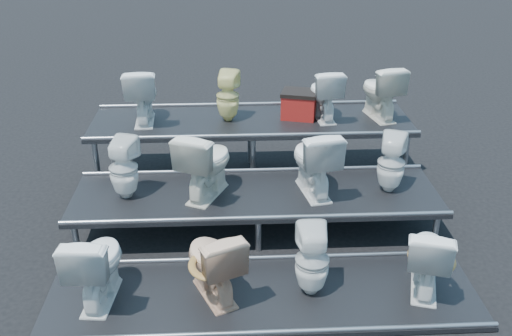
{
  "coord_description": "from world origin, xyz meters",
  "views": [
    {
      "loc": [
        -0.29,
        -5.76,
        3.63
      ],
      "look_at": [
        0.0,
        0.1,
        0.73
      ],
      "focal_mm": 40.0,
      "sensor_mm": 36.0,
      "label": 1
    }
  ],
  "objects_px": {
    "toilet_7": "(391,163)",
    "toilet_5": "(206,163)",
    "toilet_9": "(228,96)",
    "toilet_0": "(96,264)",
    "toilet_1": "(213,262)",
    "toilet_3": "(427,256)",
    "toilet_11": "(380,91)",
    "toilet_10": "(324,94)",
    "red_crate": "(299,106)",
    "toilet_6": "(314,160)",
    "toilet_8": "(142,95)",
    "toilet_2": "(312,260)",
    "toilet_4": "(124,168)"
  },
  "relations": [
    {
      "from": "toilet_7",
      "to": "toilet_8",
      "type": "xyz_separation_m",
      "value": [
        -2.95,
        1.3,
        0.42
      ]
    },
    {
      "from": "toilet_2",
      "to": "toilet_9",
      "type": "xyz_separation_m",
      "value": [
        -0.78,
        2.6,
        0.76
      ]
    },
    {
      "from": "toilet_2",
      "to": "toilet_3",
      "type": "relative_size",
      "value": 0.97
    },
    {
      "from": "toilet_5",
      "to": "toilet_11",
      "type": "bearing_deg",
      "value": -125.36
    },
    {
      "from": "toilet_9",
      "to": "toilet_10",
      "type": "distance_m",
      "value": 1.26
    },
    {
      "from": "toilet_7",
      "to": "toilet_9",
      "type": "xyz_separation_m",
      "value": [
        -1.85,
        1.3,
        0.38
      ]
    },
    {
      "from": "toilet_0",
      "to": "toilet_5",
      "type": "relative_size",
      "value": 0.98
    },
    {
      "from": "red_crate",
      "to": "toilet_10",
      "type": "bearing_deg",
      "value": 5.85
    },
    {
      "from": "toilet_3",
      "to": "toilet_4",
      "type": "relative_size",
      "value": 1.06
    },
    {
      "from": "toilet_0",
      "to": "toilet_10",
      "type": "xyz_separation_m",
      "value": [
        2.52,
        2.6,
        0.75
      ]
    },
    {
      "from": "toilet_2",
      "to": "toilet_11",
      "type": "xyz_separation_m",
      "value": [
        1.23,
        2.6,
        0.8
      ]
    },
    {
      "from": "toilet_3",
      "to": "toilet_11",
      "type": "xyz_separation_m",
      "value": [
        0.11,
        2.6,
        0.79
      ]
    },
    {
      "from": "toilet_11",
      "to": "toilet_5",
      "type": "bearing_deg",
      "value": 17.4
    },
    {
      "from": "toilet_1",
      "to": "toilet_7",
      "type": "relative_size",
      "value": 1.1
    },
    {
      "from": "toilet_3",
      "to": "toilet_10",
      "type": "height_order",
      "value": "toilet_10"
    },
    {
      "from": "toilet_3",
      "to": "toilet_6",
      "type": "relative_size",
      "value": 0.94
    },
    {
      "from": "toilet_10",
      "to": "toilet_7",
      "type": "bearing_deg",
      "value": 108.38
    },
    {
      "from": "toilet_0",
      "to": "toilet_11",
      "type": "height_order",
      "value": "toilet_11"
    },
    {
      "from": "toilet_9",
      "to": "toilet_0",
      "type": "bearing_deg",
      "value": 77.89
    },
    {
      "from": "toilet_6",
      "to": "toilet_10",
      "type": "bearing_deg",
      "value": -113.77
    },
    {
      "from": "toilet_3",
      "to": "toilet_9",
      "type": "relative_size",
      "value": 1.14
    },
    {
      "from": "toilet_1",
      "to": "toilet_10",
      "type": "bearing_deg",
      "value": -143.04
    },
    {
      "from": "toilet_8",
      "to": "toilet_10",
      "type": "xyz_separation_m",
      "value": [
        2.37,
        0.0,
        -0.02
      ]
    },
    {
      "from": "toilet_11",
      "to": "red_crate",
      "type": "distance_m",
      "value": 1.08
    },
    {
      "from": "toilet_2",
      "to": "toilet_8",
      "type": "relative_size",
      "value": 1.0
    },
    {
      "from": "toilet_1",
      "to": "toilet_10",
      "type": "distance_m",
      "value": 3.06
    },
    {
      "from": "red_crate",
      "to": "toilet_8",
      "type": "bearing_deg",
      "value": -163.45
    },
    {
      "from": "toilet_9",
      "to": "toilet_10",
      "type": "height_order",
      "value": "toilet_10"
    },
    {
      "from": "toilet_1",
      "to": "toilet_6",
      "type": "distance_m",
      "value": 1.77
    },
    {
      "from": "toilet_0",
      "to": "toilet_8",
      "type": "height_order",
      "value": "toilet_8"
    },
    {
      "from": "toilet_11",
      "to": "toilet_8",
      "type": "bearing_deg",
      "value": -12.47
    },
    {
      "from": "toilet_6",
      "to": "toilet_0",
      "type": "bearing_deg",
      "value": 19.77
    },
    {
      "from": "toilet_5",
      "to": "toilet_1",
      "type": "bearing_deg",
      "value": 118.62
    },
    {
      "from": "toilet_8",
      "to": "toilet_10",
      "type": "height_order",
      "value": "toilet_8"
    },
    {
      "from": "toilet_2",
      "to": "toilet_6",
      "type": "distance_m",
      "value": 1.38
    },
    {
      "from": "toilet_1",
      "to": "toilet_5",
      "type": "bearing_deg",
      "value": -110.32
    },
    {
      "from": "toilet_1",
      "to": "toilet_6",
      "type": "xyz_separation_m",
      "value": [
        1.13,
        1.3,
        0.42
      ]
    },
    {
      "from": "toilet_4",
      "to": "toilet_7",
      "type": "xyz_separation_m",
      "value": [
        3.02,
        0.0,
        -0.01
      ]
    },
    {
      "from": "toilet_7",
      "to": "toilet_11",
      "type": "bearing_deg",
      "value": -74.67
    },
    {
      "from": "toilet_10",
      "to": "red_crate",
      "type": "distance_m",
      "value": 0.37
    },
    {
      "from": "toilet_10",
      "to": "red_crate",
      "type": "relative_size",
      "value": 1.57
    },
    {
      "from": "toilet_6",
      "to": "toilet_8",
      "type": "height_order",
      "value": "toilet_8"
    },
    {
      "from": "toilet_4",
      "to": "toilet_5",
      "type": "height_order",
      "value": "toilet_5"
    },
    {
      "from": "toilet_2",
      "to": "toilet_10",
      "type": "distance_m",
      "value": 2.76
    },
    {
      "from": "toilet_7",
      "to": "toilet_5",
      "type": "bearing_deg",
      "value": 22.25
    },
    {
      "from": "toilet_5",
      "to": "toilet_4",
      "type": "bearing_deg",
      "value": 24.78
    },
    {
      "from": "toilet_10",
      "to": "toilet_11",
      "type": "distance_m",
      "value": 0.74
    },
    {
      "from": "toilet_0",
      "to": "toilet_4",
      "type": "relative_size",
      "value": 1.11
    },
    {
      "from": "toilet_2",
      "to": "toilet_7",
      "type": "xyz_separation_m",
      "value": [
        1.07,
        1.3,
        0.38
      ]
    },
    {
      "from": "toilet_0",
      "to": "toilet_6",
      "type": "bearing_deg",
      "value": -144.03
    }
  ]
}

